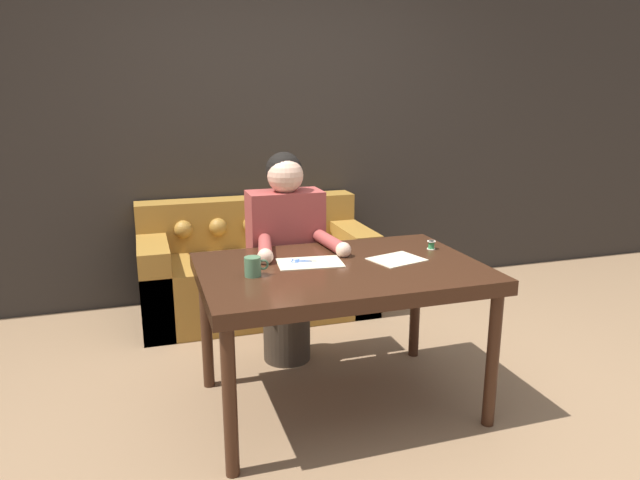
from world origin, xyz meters
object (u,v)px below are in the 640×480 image
at_px(mug, 253,266).
at_px(person, 286,258).
at_px(couch, 256,271).
at_px(dining_table, 341,280).
at_px(scissors, 306,261).
at_px(thread_spool, 431,245).

bearing_deg(mug, person, 62.95).
bearing_deg(person, couch, 90.83).
height_order(dining_table, couch, couch).
xyz_separation_m(couch, person, (0.01, -0.85, 0.33)).
height_order(dining_table, scissors, scissors).
bearing_deg(dining_table, mug, -176.42).
height_order(couch, person, person).
bearing_deg(thread_spool, couch, 118.46).
xyz_separation_m(person, mug, (-0.31, -0.60, 0.16)).
relative_size(dining_table, thread_spool, 30.12).
relative_size(dining_table, person, 1.09).
bearing_deg(scissors, dining_table, -38.85).
bearing_deg(thread_spool, mug, -170.65).
bearing_deg(scissors, person, 88.28).
bearing_deg(person, mug, -117.05).
height_order(couch, mug, mug).
height_order(dining_table, thread_spool, thread_spool).
relative_size(scissors, thread_spool, 5.33).
relative_size(couch, person, 1.31).
bearing_deg(mug, scissors, 25.59).
height_order(person, thread_spool, person).
distance_m(couch, person, 0.92).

